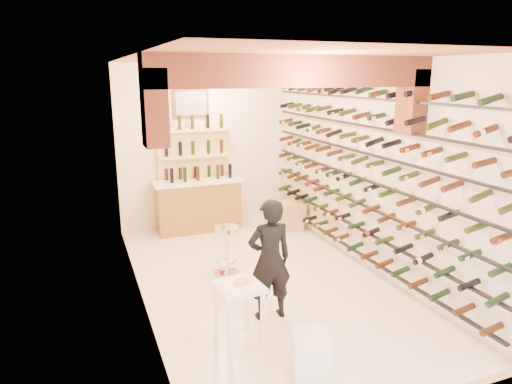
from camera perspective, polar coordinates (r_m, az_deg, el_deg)
ground at (r=7.01m, az=0.91°, el=-10.93°), size 6.00×6.00×0.00m
room_shell at (r=6.15m, az=1.91°, el=7.41°), size 3.52×6.02×3.21m
wine_rack at (r=7.21m, az=12.31°, el=2.45°), size 0.32×5.70×2.56m
back_counter at (r=9.11m, az=-7.14°, el=-1.45°), size 1.70×0.62×1.29m
back_shelving at (r=9.19m, az=-7.64°, el=2.75°), size 1.40×0.31×2.73m
tasting_table at (r=5.28m, az=-2.17°, el=-12.63°), size 0.54×0.54×0.88m
white_stool at (r=5.00m, az=6.72°, el=-19.29°), size 0.45×0.45×0.45m
person at (r=5.75m, az=1.69°, el=-8.33°), size 0.57×0.39×1.55m
chrome_barstool at (r=7.08m, az=-3.63°, el=-6.78°), size 0.40×0.40×0.77m
crate_lower at (r=9.18m, az=4.32°, el=-3.82°), size 0.52×0.42×0.28m
crate_upper at (r=9.10m, az=4.35°, el=-2.11°), size 0.52×0.37×0.30m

